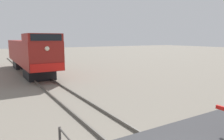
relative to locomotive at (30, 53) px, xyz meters
name	(u,v)px	position (x,y,z in m)	size (l,w,h in m)	color
locomotive	(30,53)	(0.00, 0.00, 0.00)	(2.75, 14.96, 4.04)	black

